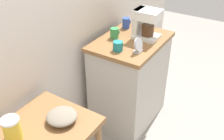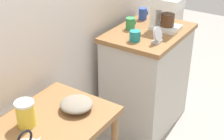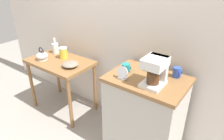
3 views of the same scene
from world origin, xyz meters
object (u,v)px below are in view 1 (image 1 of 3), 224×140
object	(u,v)px
bowl_stoneware	(62,116)
table_clock	(138,46)
mug_dark_teal	(118,46)
mug_blue	(126,23)
mug_tall_green	(115,33)
canister_enamel	(12,129)
coffee_maker	(145,23)

from	to	relation	value
bowl_stoneware	table_clock	xyz separation A→B (m)	(0.82, -0.11, 0.17)
mug_dark_teal	table_clock	world-z (taller)	table_clock
mug_blue	mug_tall_green	distance (m)	0.26
mug_tall_green	mug_blue	bearing A→B (deg)	5.91
mug_blue	table_clock	distance (m)	0.51
canister_enamel	mug_tall_green	world-z (taller)	mug_tall_green
mug_dark_teal	table_clock	distance (m)	0.17
canister_enamel	mug_dark_teal	xyz separation A→B (m)	(1.03, -0.09, 0.12)
bowl_stoneware	coffee_maker	xyz separation A→B (m)	(1.10, -0.02, 0.26)
mug_dark_teal	mug_tall_green	size ratio (longest dim) A/B	0.96
bowl_stoneware	table_clock	bearing A→B (deg)	-7.52
coffee_maker	mug_blue	xyz separation A→B (m)	(0.11, 0.25, -0.09)
mug_dark_teal	mug_blue	xyz separation A→B (m)	(0.45, 0.18, 0.01)
mug_tall_green	table_clock	bearing A→B (deg)	-113.57
mug_tall_green	mug_dark_teal	bearing A→B (deg)	-141.75
bowl_stoneware	mug_blue	bearing A→B (deg)	10.47
mug_blue	mug_tall_green	bearing A→B (deg)	-174.09
bowl_stoneware	canister_enamel	world-z (taller)	canister_enamel
mug_tall_green	table_clock	world-z (taller)	table_clock
bowl_stoneware	mug_tall_green	bearing A→B (deg)	11.68
bowl_stoneware	coffee_maker	bearing A→B (deg)	-1.28
bowl_stoneware	mug_tall_green	xyz separation A→B (m)	(0.95, 0.20, 0.16)
bowl_stoneware	mug_blue	world-z (taller)	mug_blue
bowl_stoneware	mug_blue	size ratio (longest dim) A/B	1.98
coffee_maker	bowl_stoneware	bearing A→B (deg)	178.72
canister_enamel	mug_tall_green	xyz separation A→B (m)	(1.22, 0.06, 0.12)
bowl_stoneware	coffee_maker	distance (m)	1.13
coffee_maker	mug_dark_teal	distance (m)	0.36
coffee_maker	mug_tall_green	xyz separation A→B (m)	(-0.15, 0.22, -0.10)
mug_blue	mug_dark_teal	bearing A→B (deg)	-158.39
bowl_stoneware	table_clock	size ratio (longest dim) A/B	1.59
canister_enamel	table_clock	world-z (taller)	table_clock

